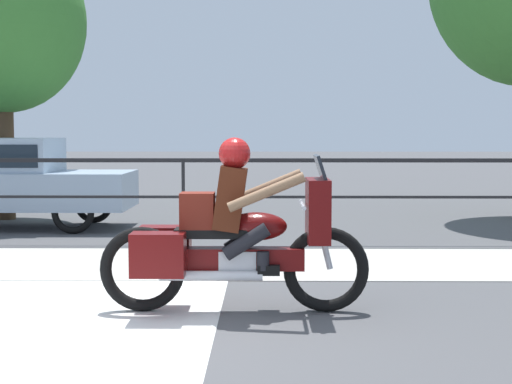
% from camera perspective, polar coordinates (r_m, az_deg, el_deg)
% --- Properties ---
extents(ground_plane, '(120.00, 120.00, 0.00)m').
position_cam_1_polar(ground_plane, '(6.68, -9.90, -9.99)').
color(ground_plane, '#4C4C4F').
extents(sidewalk_band, '(44.00, 2.40, 0.01)m').
position_cam_1_polar(sidewalk_band, '(9.97, -6.32, -5.15)').
color(sidewalk_band, '#B7B2A8').
rests_on(sidewalk_band, ground).
extents(crosswalk_band, '(2.85, 6.00, 0.01)m').
position_cam_1_polar(crosswalk_band, '(6.63, -15.64, -10.16)').
color(crosswalk_band, silver).
rests_on(crosswalk_band, ground).
extents(fence_railing, '(36.00, 0.05, 1.27)m').
position_cam_1_polar(fence_railing, '(11.58, -5.32, 1.11)').
color(fence_railing, black).
rests_on(fence_railing, ground).
extents(motorcycle, '(2.47, 0.76, 1.60)m').
position_cam_1_polar(motorcycle, '(7.17, -1.72, -3.20)').
color(motorcycle, black).
rests_on(motorcycle, ground).
extents(parked_car, '(4.28, 1.68, 1.55)m').
position_cam_1_polar(parked_car, '(14.14, -18.10, 1.08)').
color(parked_car, '#9EB2C6').
rests_on(parked_car, ground).
extents(tree_behind_car, '(3.10, 3.10, 5.42)m').
position_cam_1_polar(tree_behind_car, '(15.66, -17.98, 11.66)').
color(tree_behind_car, brown).
rests_on(tree_behind_car, ground).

